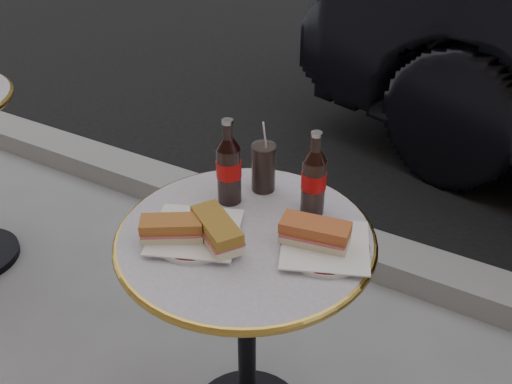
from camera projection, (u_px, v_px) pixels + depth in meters
The scene contains 10 objects.
curb at pixel (358, 251), 2.37m from camera, with size 40.00×0.20×0.12m, color gray.
bistro_table at pixel (247, 341), 1.55m from camera, with size 0.62×0.62×0.73m, color #BAB2C4, non-canonical shape.
plate_left at pixel (196, 234), 1.33m from camera, with size 0.21×0.21×0.01m, color silver.
plate_right at pixel (325, 247), 1.29m from camera, with size 0.21×0.21×0.01m, color silver.
sandwich_left_a at pixel (172, 230), 1.30m from camera, with size 0.14×0.07×0.05m, color #AC632B.
sandwich_left_b at pixel (217, 231), 1.29m from camera, with size 0.16×0.07×0.05m, color olive.
sandwich_right at pixel (315, 234), 1.28m from camera, with size 0.16×0.07×0.05m, color #B8592E.
cola_bottle_left at pixel (229, 162), 1.40m from camera, with size 0.06×0.06×0.23m, color black, non-canonical shape.
cola_bottle_right at pixel (314, 173), 1.36m from camera, with size 0.06×0.06×0.22m, color black, non-canonical shape.
cola_glass at pixel (263, 167), 1.47m from camera, with size 0.06×0.06×0.13m, color black.
Camera 1 is at (0.56, -0.92, 1.55)m, focal length 40.00 mm.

